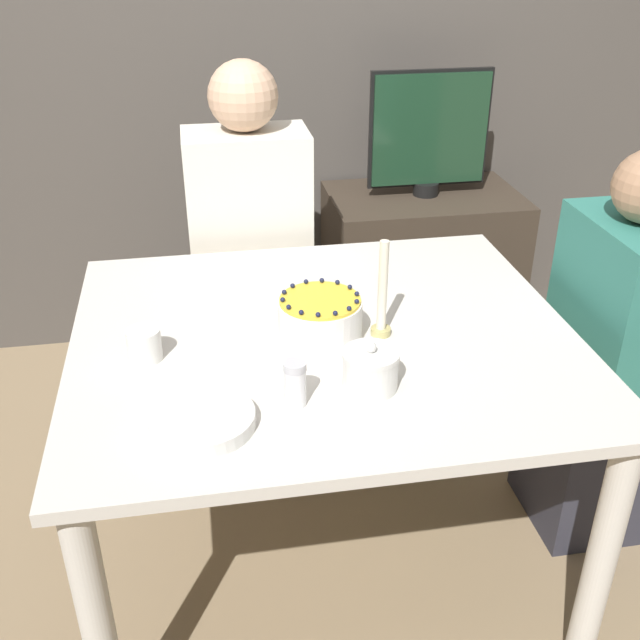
{
  "coord_description": "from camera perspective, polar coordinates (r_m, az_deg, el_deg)",
  "views": [
    {
      "loc": [
        -0.29,
        -1.6,
        1.67
      ],
      "look_at": [
        -0.01,
        -0.02,
        0.79
      ],
      "focal_mm": 42.0,
      "sensor_mm": 36.0,
      "label": 1
    }
  ],
  "objects": [
    {
      "name": "cake",
      "position": [
        1.83,
        -0.0,
        0.11
      ],
      "size": [
        0.21,
        0.21,
        0.12
      ],
      "color": "white",
      "rests_on": "dining_table"
    },
    {
      "name": "plate_stack",
      "position": [
        1.56,
        -8.96,
        -7.54
      ],
      "size": [
        0.22,
        0.22,
        0.03
      ],
      "color": "silver",
      "rests_on": "dining_table"
    },
    {
      "name": "ground_plane",
      "position": [
        2.33,
        0.26,
        -16.87
      ],
      "size": [
        12.0,
        12.0,
        0.0
      ],
      "primitive_type": "plane",
      "color": "#8C7556"
    },
    {
      "name": "dining_table",
      "position": [
        1.93,
        0.3,
        -3.74
      ],
      "size": [
        1.25,
        1.09,
        0.74
      ],
      "color": "beige",
      "rests_on": "ground_plane"
    },
    {
      "name": "cup",
      "position": [
        1.8,
        -13.24,
        -1.83
      ],
      "size": [
        0.08,
        0.08,
        0.08
      ],
      "color": "white",
      "rests_on": "dining_table"
    },
    {
      "name": "sugar_bowl",
      "position": [
        1.65,
        3.86,
        -3.79
      ],
      "size": [
        0.13,
        0.13,
        0.12
      ],
      "color": "silver",
      "rests_on": "dining_table"
    },
    {
      "name": "tv_monitor",
      "position": [
        2.96,
        8.34,
        13.96
      ],
      "size": [
        0.47,
        0.1,
        0.48
      ],
      "color": "black",
      "rests_on": "side_cabinet"
    },
    {
      "name": "candle",
      "position": [
        1.83,
        4.76,
        1.65
      ],
      "size": [
        0.05,
        0.05,
        0.25
      ],
      "color": "tan",
      "rests_on": "dining_table"
    },
    {
      "name": "wall_behind",
      "position": [
        3.04,
        -4.71,
        21.77
      ],
      "size": [
        8.0,
        0.05,
        2.6
      ],
      "color": "#4C4742",
      "rests_on": "ground_plane"
    },
    {
      "name": "person_man_blue_shirt",
      "position": [
        2.6,
        -5.23,
        3.53
      ],
      "size": [
        0.4,
        0.34,
        1.28
      ],
      "rotation": [
        0.0,
        0.0,
        3.14
      ],
      "color": "#595960",
      "rests_on": "ground_plane"
    },
    {
      "name": "person_woman_floral",
      "position": [
        2.28,
        21.1,
        -4.13
      ],
      "size": [
        0.34,
        0.4,
        1.16
      ],
      "rotation": [
        0.0,
        0.0,
        1.57
      ],
      "color": "#2D2D38",
      "rests_on": "ground_plane"
    },
    {
      "name": "sugar_shaker",
      "position": [
        1.59,
        -1.91,
        -4.85
      ],
      "size": [
        0.05,
        0.05,
        0.1
      ],
      "color": "white",
      "rests_on": "dining_table"
    },
    {
      "name": "side_cabinet",
      "position": [
        3.16,
        7.61,
        3.63
      ],
      "size": [
        0.76,
        0.48,
        0.68
      ],
      "color": "#382D23",
      "rests_on": "ground_plane"
    }
  ]
}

